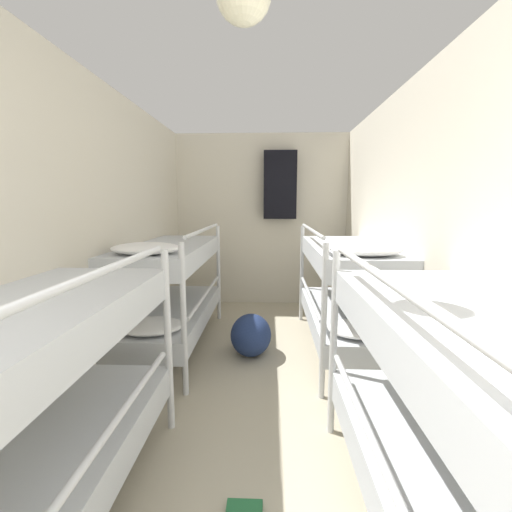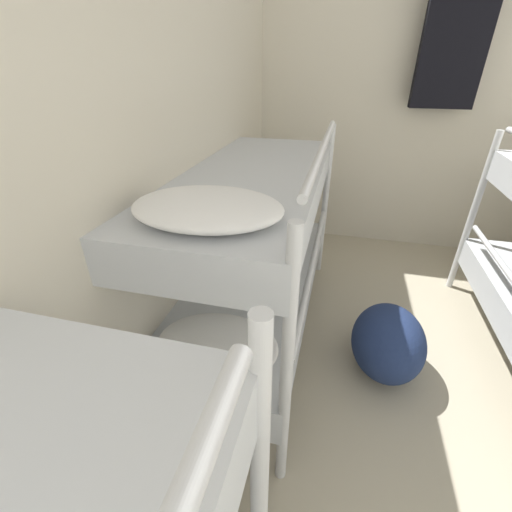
{
  "view_description": "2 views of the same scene",
  "coord_description": "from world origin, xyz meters",
  "px_view_note": "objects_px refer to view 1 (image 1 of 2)",
  "views": [
    {
      "loc": [
        0.12,
        0.3,
        1.44
      ],
      "look_at": [
        0.0,
        3.16,
        0.99
      ],
      "focal_mm": 24.0,
      "sensor_mm": 36.0,
      "label": 1
    },
    {
      "loc": [
        -0.41,
        1.86,
        1.51
      ],
      "look_at": [
        -0.71,
        3.03,
        0.84
      ],
      "focal_mm": 24.0,
      "sensor_mm": 36.0,
      "label": 2
    }
  ],
  "objects_px": {
    "bunk_stack_left_near": "(2,424)",
    "hanging_coat": "(280,185)",
    "bunk_stack_right_far": "(346,287)",
    "duffel_bag": "(251,335)",
    "bunk_stack_left_far": "(170,285)",
    "bunk_stack_right_near": "(481,437)"
  },
  "relations": [
    {
      "from": "bunk_stack_right_far",
      "to": "duffel_bag",
      "type": "bearing_deg",
      "value": -174.32
    },
    {
      "from": "bunk_stack_right_near",
      "to": "bunk_stack_left_far",
      "type": "bearing_deg",
      "value": 128.6
    },
    {
      "from": "bunk_stack_left_near",
      "to": "bunk_stack_right_far",
      "type": "bearing_deg",
      "value": 51.4
    },
    {
      "from": "bunk_stack_left_far",
      "to": "bunk_stack_right_far",
      "type": "height_order",
      "value": "same"
    },
    {
      "from": "hanging_coat",
      "to": "bunk_stack_right_far",
      "type": "bearing_deg",
      "value": -68.74
    },
    {
      "from": "bunk_stack_left_near",
      "to": "hanging_coat",
      "type": "xyz_separation_m",
      "value": [
        1.09,
        3.61,
        1.02
      ]
    },
    {
      "from": "bunk_stack_left_far",
      "to": "hanging_coat",
      "type": "distance_m",
      "value": 2.12
    },
    {
      "from": "duffel_bag",
      "to": "hanging_coat",
      "type": "distance_m",
      "value": 2.2
    },
    {
      "from": "bunk_stack_left_far",
      "to": "bunk_stack_left_near",
      "type": "bearing_deg",
      "value": -90.0
    },
    {
      "from": "bunk_stack_right_near",
      "to": "bunk_stack_left_far",
      "type": "relative_size",
      "value": 1.0
    },
    {
      "from": "bunk_stack_left_near",
      "to": "duffel_bag",
      "type": "bearing_deg",
      "value": 68.75
    },
    {
      "from": "bunk_stack_right_near",
      "to": "bunk_stack_left_far",
      "type": "distance_m",
      "value": 2.69
    },
    {
      "from": "bunk_stack_right_far",
      "to": "hanging_coat",
      "type": "xyz_separation_m",
      "value": [
        -0.59,
        1.51,
        1.02
      ]
    },
    {
      "from": "bunk_stack_left_far",
      "to": "hanging_coat",
      "type": "relative_size",
      "value": 1.96
    },
    {
      "from": "duffel_bag",
      "to": "hanging_coat",
      "type": "height_order",
      "value": "hanging_coat"
    },
    {
      "from": "bunk_stack_left_near",
      "to": "bunk_stack_left_far",
      "type": "height_order",
      "value": "same"
    },
    {
      "from": "bunk_stack_left_near",
      "to": "bunk_stack_right_far",
      "type": "height_order",
      "value": "same"
    },
    {
      "from": "bunk_stack_left_far",
      "to": "hanging_coat",
      "type": "height_order",
      "value": "hanging_coat"
    },
    {
      "from": "bunk_stack_right_near",
      "to": "duffel_bag",
      "type": "bearing_deg",
      "value": 113.98
    },
    {
      "from": "bunk_stack_left_near",
      "to": "hanging_coat",
      "type": "distance_m",
      "value": 3.91
    },
    {
      "from": "bunk_stack_left_far",
      "to": "hanging_coat",
      "type": "bearing_deg",
      "value": 54.11
    },
    {
      "from": "bunk_stack_right_near",
      "to": "hanging_coat",
      "type": "xyz_separation_m",
      "value": [
        -0.59,
        3.61,
        1.02
      ]
    }
  ]
}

